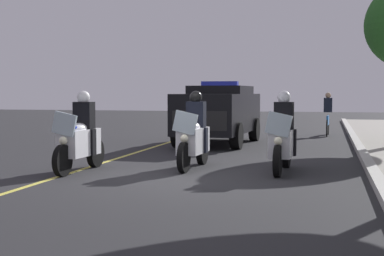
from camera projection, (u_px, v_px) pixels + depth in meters
name	position (u px, v px, depth m)	size (l,w,h in m)	color
ground_plane	(175.00, 178.00, 11.10)	(80.00, 80.00, 0.00)	#28282B
curb_strip	(378.00, 181.00, 10.20)	(48.00, 0.24, 0.15)	#B7B5AD
lane_stripe_center	(67.00, 174.00, 11.64)	(48.00, 0.12, 0.01)	#E0D14C
police_motorcycle_lead_left	(80.00, 139.00, 11.98)	(2.14, 0.59, 1.72)	black
police_motorcycle_lead_right	(194.00, 137.00, 12.50)	(2.14, 0.59, 1.72)	black
police_motorcycle_trailing	(283.00, 139.00, 11.90)	(2.14, 0.59, 1.72)	black
police_suv	(219.00, 111.00, 18.43)	(4.98, 2.25, 2.05)	black
cyclist_background	(328.00, 114.00, 22.01)	(1.76, 0.33, 1.69)	black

